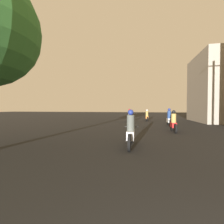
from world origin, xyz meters
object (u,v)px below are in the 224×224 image
object	(u,v)px
motorcycle_white	(169,119)
motorcycle_orange	(147,116)
motorcycle_blue	(129,117)
motorcycle_red	(173,123)
motorcycle_silver	(131,132)
building_right_far	(222,88)

from	to	relation	value
motorcycle_white	motorcycle_orange	bearing A→B (deg)	103.47
motorcycle_blue	motorcycle_orange	distance (m)	3.05
motorcycle_red	motorcycle_white	bearing A→B (deg)	91.88
motorcycle_blue	motorcycle_white	bearing A→B (deg)	-34.02
motorcycle_white	motorcycle_silver	bearing A→B (deg)	-115.72
motorcycle_red	motorcycle_silver	bearing A→B (deg)	-112.62
motorcycle_silver	building_right_far	size ratio (longest dim) A/B	0.26
motorcycle_blue	motorcycle_orange	xyz separation A→B (m)	(2.07, 2.23, -0.03)
motorcycle_red	building_right_far	xyz separation A→B (m)	(7.17, 8.97, 3.38)
motorcycle_blue	motorcycle_silver	bearing A→B (deg)	-82.45
motorcycle_red	motorcycle_blue	world-z (taller)	motorcycle_blue
motorcycle_red	motorcycle_blue	xyz separation A→B (m)	(-3.55, 6.56, 0.02)
motorcycle_silver	building_right_far	distance (m)	17.07
motorcycle_white	motorcycle_blue	size ratio (longest dim) A/B	0.97
motorcycle_orange	building_right_far	bearing A→B (deg)	5.09
motorcycle_orange	building_right_far	distance (m)	9.28
motorcycle_red	building_right_far	bearing A→B (deg)	58.53
motorcycle_silver	motorcycle_white	world-z (taller)	motorcycle_white
motorcycle_red	motorcycle_white	world-z (taller)	motorcycle_white
motorcycle_red	motorcycle_blue	bearing A→B (deg)	125.57
motorcycle_red	motorcycle_orange	distance (m)	8.92
motorcycle_orange	building_right_far	world-z (taller)	building_right_far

